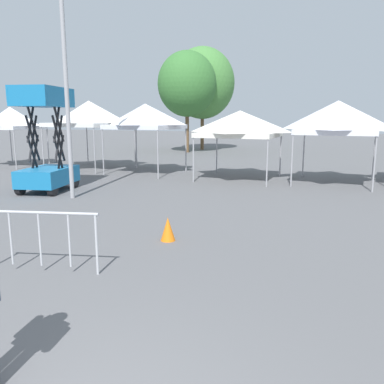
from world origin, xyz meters
name	(u,v)px	position (x,y,z in m)	size (l,w,h in m)	color
canopy_tent_left_of_center	(10,118)	(-15.33, 14.50, 2.60)	(2.93, 2.93, 3.20)	#9E9EA3
canopy_tent_behind_right	(89,114)	(-10.64, 15.16, 2.82)	(3.75, 3.75, 3.48)	#9E9EA3
canopy_tent_behind_left	(145,116)	(-7.05, 14.60, 2.68)	(3.12, 3.12, 3.27)	#9E9EA3
canopy_tent_far_right	(240,124)	(-2.42, 14.43, 2.36)	(3.19, 3.19, 2.92)	#9E9EA3
canopy_tent_behind_center	(338,117)	(1.46, 14.69, 2.63)	(3.14, 3.14, 3.28)	#9E9EA3
scissor_lift	(47,160)	(-8.07, 9.08, 1.13)	(1.91, 2.57, 3.66)	black
light_pole_near_lift	(64,42)	(-6.45, 8.36, 4.90)	(0.36, 0.36, 8.67)	#9E9EA3
tree_behind_tents_center	(187,84)	(-9.63, 25.93, 5.09)	(4.39, 4.39, 7.51)	brown
tree_behind_tents_left	(202,83)	(-9.48, 28.81, 5.37)	(5.19, 5.19, 8.23)	brown
crowd_barrier_by_lift	(39,230)	(-2.80, 2.97, 0.75)	(2.04, 0.60, 1.08)	#B7BABF
traffic_cone_lot_center	(168,229)	(-1.53, 5.37, 0.26)	(0.32, 0.32, 0.52)	orange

